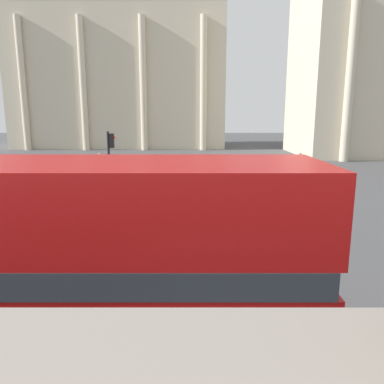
% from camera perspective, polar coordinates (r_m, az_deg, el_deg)
% --- Properties ---
extents(double_decker_bus, '(10.81, 2.64, 4.14)m').
position_cam_1_polar(double_decker_bus, '(7.43, -25.58, -9.88)').
color(double_decker_bus, black).
rests_on(double_decker_bus, ground_plane).
extents(plaza_building_left, '(31.37, 13.00, 21.43)m').
position_cam_1_polar(plaza_building_left, '(60.30, -10.59, 17.08)').
color(plaza_building_left, beige).
rests_on(plaza_building_left, ground_plane).
extents(traffic_light_mid, '(0.42, 0.24, 4.10)m').
position_cam_1_polar(traffic_light_mid, '(19.00, -12.16, 4.69)').
color(traffic_light_mid, black).
rests_on(traffic_light_mid, ground_plane).
extents(car_navy, '(4.20, 1.93, 1.35)m').
position_cam_1_polar(car_navy, '(20.29, -11.87, -0.50)').
color(car_navy, black).
rests_on(car_navy, ground_plane).
extents(pedestrian_yellow, '(0.32, 0.32, 1.61)m').
position_cam_1_polar(pedestrian_yellow, '(18.15, -23.36, -1.95)').
color(pedestrian_yellow, '#282B33').
rests_on(pedestrian_yellow, ground_plane).
extents(pedestrian_red, '(0.32, 0.32, 1.65)m').
position_cam_1_polar(pedestrian_red, '(21.33, -17.92, 0.45)').
color(pedestrian_red, '#282B33').
rests_on(pedestrian_red, ground_plane).
extents(pedestrian_black, '(0.32, 0.32, 1.62)m').
position_cam_1_polar(pedestrian_black, '(33.97, -13.73, 4.67)').
color(pedestrian_black, '#282B33').
rests_on(pedestrian_black, ground_plane).
extents(pedestrian_blue, '(0.32, 0.32, 1.69)m').
position_cam_1_polar(pedestrian_blue, '(33.84, 16.26, 4.59)').
color(pedestrian_blue, '#282B33').
rests_on(pedestrian_blue, ground_plane).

